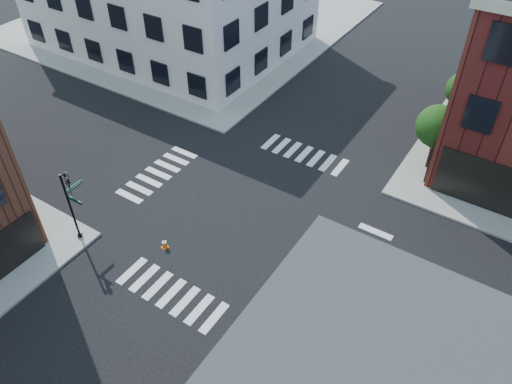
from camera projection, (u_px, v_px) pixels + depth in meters
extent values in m
plane|color=black|center=(248.00, 213.00, 29.65)|extent=(120.00, 120.00, 0.00)
cube|color=gray|center=(191.00, 19.00, 51.49)|extent=(30.00, 30.00, 0.15)
cylinder|color=black|center=(429.00, 157.00, 32.33)|extent=(0.18, 0.18, 1.47)
cylinder|color=black|center=(431.00, 148.00, 31.85)|extent=(0.12, 0.12, 1.47)
sphere|color=#123A10|center=(438.00, 126.00, 30.75)|extent=(2.69, 2.69, 2.69)
sphere|color=#123A10|center=(439.00, 136.00, 30.94)|extent=(1.85, 1.85, 1.85)
cylinder|color=black|center=(455.00, 116.00, 36.18)|extent=(0.18, 0.18, 1.33)
cylinder|color=black|center=(458.00, 108.00, 35.74)|extent=(0.12, 0.12, 1.33)
sphere|color=#123A10|center=(463.00, 90.00, 34.74)|extent=(2.43, 2.43, 2.43)
sphere|color=#123A10|center=(465.00, 97.00, 34.90)|extent=(1.67, 1.67, 1.67)
cylinder|color=black|center=(71.00, 208.00, 26.61)|extent=(0.12, 0.12, 4.60)
cylinder|color=black|center=(80.00, 234.00, 27.92)|extent=(0.28, 0.28, 0.30)
cube|color=#053819|center=(74.00, 200.00, 25.82)|extent=(1.10, 0.03, 0.22)
cube|color=#053819|center=(74.00, 187.00, 26.23)|extent=(0.03, 1.10, 0.22)
imported|color=black|center=(69.00, 187.00, 25.48)|extent=(0.22, 0.18, 1.10)
imported|color=black|center=(67.00, 181.00, 25.82)|extent=(0.18, 0.22, 1.10)
cube|color=white|center=(484.00, 379.00, 19.71)|extent=(5.46, 2.73, 2.83)
cube|color=maroon|center=(488.00, 355.00, 20.48)|extent=(2.00, 0.21, 0.64)
cube|color=silver|center=(395.00, 349.00, 21.26)|extent=(2.01, 2.34, 1.82)
cube|color=black|center=(377.00, 336.00, 21.36)|extent=(0.24, 1.73, 0.82)
cylinder|color=black|center=(385.00, 379.00, 21.26)|extent=(0.94, 0.40, 0.91)
cylinder|color=black|center=(398.00, 344.00, 22.53)|extent=(0.94, 0.40, 0.91)
cylinder|color=black|center=(473.00, 375.00, 21.37)|extent=(0.94, 0.40, 0.91)
cube|color=#EF600A|center=(165.00, 247.00, 27.58)|extent=(0.41, 0.41, 0.04)
cone|color=#EF600A|center=(164.00, 243.00, 27.38)|extent=(0.39, 0.39, 0.63)
cylinder|color=white|center=(164.00, 242.00, 27.32)|extent=(0.24, 0.24, 0.07)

